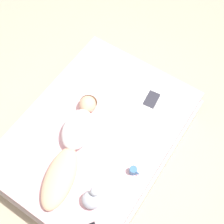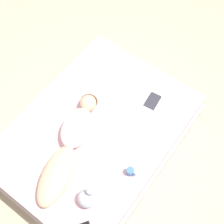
% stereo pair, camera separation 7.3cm
% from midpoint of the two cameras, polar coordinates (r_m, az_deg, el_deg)
% --- Properties ---
extents(ground_plane, '(12.00, 12.00, 0.00)m').
position_cam_midpoint_polar(ground_plane, '(3.73, -2.11, -6.46)').
color(ground_plane, '#B7A88E').
extents(bed, '(1.55, 2.11, 0.52)m').
position_cam_midpoint_polar(bed, '(3.49, -2.25, -4.85)').
color(bed, beige).
rests_on(bed, ground_plane).
extents(person, '(0.59, 1.26, 0.21)m').
position_cam_midpoint_polar(person, '(3.11, -6.88, -5.51)').
color(person, '#DBB28E').
rests_on(person, bed).
extents(open_magazine, '(0.43, 0.34, 0.01)m').
position_cam_midpoint_polar(open_magazine, '(3.45, 6.58, 2.66)').
color(open_magazine, white).
rests_on(open_magazine, bed).
extents(coffee_mug, '(0.10, 0.07, 0.09)m').
position_cam_midpoint_polar(coffee_mug, '(3.03, 4.05, -10.81)').
color(coffee_mug, teal).
rests_on(coffee_mug, bed).
extents(plush_toy, '(0.18, 0.18, 0.22)m').
position_cam_midpoint_polar(plush_toy, '(2.92, -3.87, -15.45)').
color(plush_toy, '#B2BCCC').
rests_on(plush_toy, bed).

